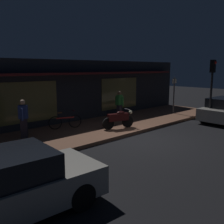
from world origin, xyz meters
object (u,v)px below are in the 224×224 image
object	(u,v)px
person_bystander	(119,104)
traffic_light_pole	(212,80)
motorcycle	(119,119)
person_photographer	(23,118)
bicycle_parked	(65,122)
parked_car_near	(4,187)
sign_post	(174,93)

from	to	relation	value
person_bystander	traffic_light_pole	xyz separation A→B (m)	(3.33, -3.99, 1.45)
motorcycle	traffic_light_pole	size ratio (longest dim) A/B	0.46
person_photographer	person_bystander	size ratio (longest dim) A/B	1.00
bicycle_parked	parked_car_near	world-z (taller)	parked_car_near
bicycle_parked	sign_post	distance (m)	7.88
motorcycle	bicycle_parked	size ratio (longest dim) A/B	1.06
person_photographer	traffic_light_pole	size ratio (longest dim) A/B	0.46
motorcycle	bicycle_parked	bearing A→B (deg)	137.12
motorcycle	person_photographer	xyz separation A→B (m)	(-4.18, 1.63, 0.38)
motorcycle	person_photographer	size ratio (longest dim) A/B	0.99
bicycle_parked	motorcycle	bearing A→B (deg)	-42.88
motorcycle	person_bystander	bearing A→B (deg)	44.18
motorcycle	person_bystander	xyz separation A→B (m)	(1.72, 1.67, 0.38)
sign_post	parked_car_near	world-z (taller)	sign_post
bicycle_parked	parked_car_near	size ratio (longest dim) A/B	0.37
motorcycle	person_bystander	world-z (taller)	person_bystander
motorcycle	sign_post	distance (m)	5.84
sign_post	parked_car_near	xyz separation A→B (m)	(-12.68, -4.13, -0.81)
person_bystander	traffic_light_pole	world-z (taller)	traffic_light_pole
person_bystander	sign_post	bearing A→B (deg)	-15.62
motorcycle	person_photographer	world-z (taller)	person_photographer
person_photographer	traffic_light_pole	world-z (taller)	traffic_light_pole
bicycle_parked	person_bystander	distance (m)	3.72
bicycle_parked	sign_post	bearing A→B (deg)	-9.38
sign_post	parked_car_near	distance (m)	13.36
bicycle_parked	person_bystander	xyz separation A→B (m)	(3.68, -0.15, 0.52)
person_photographer	bicycle_parked	bearing A→B (deg)	5.06
traffic_light_pole	motorcycle	bearing A→B (deg)	155.37
traffic_light_pole	person_bystander	bearing A→B (deg)	129.82
motorcycle	person_bystander	distance (m)	2.43
person_photographer	traffic_light_pole	distance (m)	10.14
parked_car_near	bicycle_parked	bearing A→B (deg)	47.38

